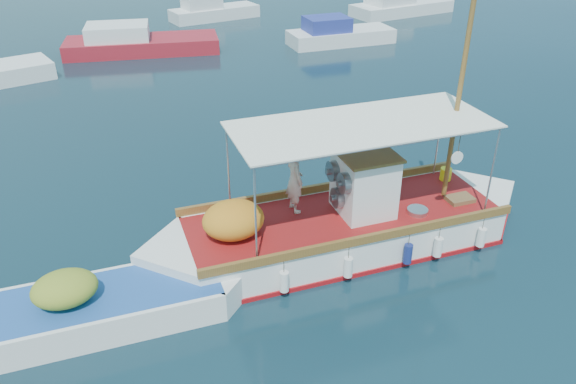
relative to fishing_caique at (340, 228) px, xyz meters
name	(u,v)px	position (x,y,z in m)	size (l,w,h in m)	color
ground	(337,238)	(0.12, 0.37, -0.57)	(160.00, 160.00, 0.00)	black
fishing_caique	(340,228)	(0.00, 0.00, 0.00)	(10.74, 3.21, 6.55)	white
dinghy	(108,307)	(-5.98, -0.72, -0.24)	(6.60, 2.01, 1.61)	white
bg_boat_n	(138,44)	(-2.22, 21.19, -0.08)	(8.67, 4.19, 1.80)	maroon
bg_boat_ne	(338,35)	(9.02, 18.88, -0.08)	(6.23, 2.34, 1.80)	silver
bg_boat_e	(399,7)	(16.69, 24.74, -0.08)	(7.84, 3.68, 1.80)	silver
bg_boat_far_n	(212,12)	(3.79, 27.95, -0.08)	(6.32, 3.06, 1.80)	silver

